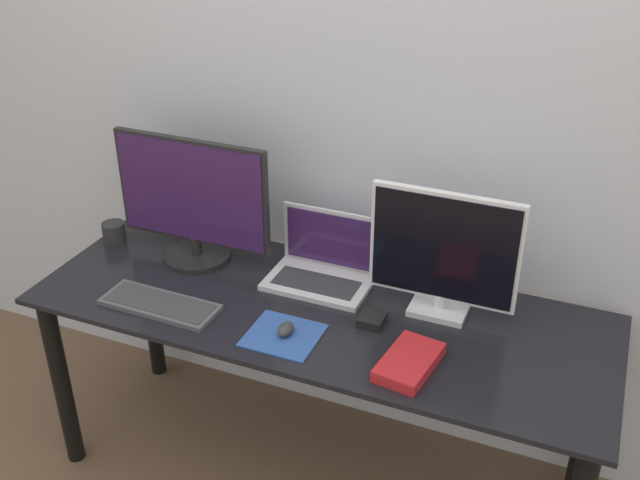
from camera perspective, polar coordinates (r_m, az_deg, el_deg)
name	(u,v)px	position (r m, az deg, el deg)	size (l,w,h in m)	color
wall_back	(365,114)	(2.51, 3.45, 9.58)	(7.00, 0.05, 2.50)	silver
desk	(318,340)	(2.48, -0.16, -7.65)	(1.86, 0.68, 0.73)	black
monitor_left	(193,202)	(2.61, -9.68, 2.89)	(0.57, 0.24, 0.45)	black
monitor_right	(444,253)	(2.30, 9.40, -1.00)	(0.46, 0.13, 0.42)	silver
laptop	(323,264)	(2.52, 0.25, -1.86)	(0.35, 0.23, 0.23)	silver
keyboard	(160,304)	(2.46, -12.10, -4.83)	(0.39, 0.15, 0.02)	#4C4C51
mousepad	(283,335)	(2.28, -2.81, -7.27)	(0.22, 0.20, 0.00)	#2D519E
mouse	(286,329)	(2.27, -2.62, -6.79)	(0.04, 0.07, 0.04)	#333333
book	(409,362)	(2.17, 6.80, -9.23)	(0.16, 0.24, 0.04)	red
mug	(114,233)	(2.86, -15.42, 0.55)	(0.08, 0.08, 0.08)	#262628
power_brick	(372,319)	(2.33, 4.00, -6.06)	(0.08, 0.09, 0.03)	black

